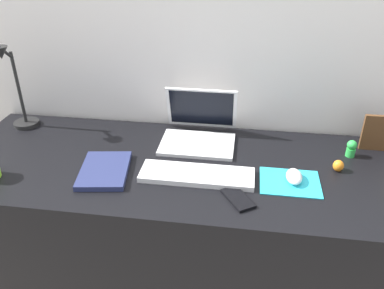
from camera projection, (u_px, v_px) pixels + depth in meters
The scene contains 12 objects.
back_wall at pixel (204, 120), 1.83m from camera, with size 3.06×0.05×1.50m, color silver.
desk at pixel (192, 239), 1.70m from camera, with size 1.86×0.66×0.74m, color black.
laptop at pixel (199, 128), 1.67m from camera, with size 0.30×0.27×0.21m.
keyboard at pixel (197, 175), 1.44m from camera, with size 0.41×0.13×0.02m, color white.
mousepad at pixel (290, 182), 1.41m from camera, with size 0.21×0.17×0.00m, color #28B7CC.
mouse at pixel (294, 176), 1.41m from camera, with size 0.06×0.10×0.03m, color white.
cell_phone at pixel (238, 198), 1.33m from camera, with size 0.06×0.13×0.01m, color black.
desk_lamp at pixel (15, 90), 1.70m from camera, with size 0.11×0.15×0.38m.
notebook_pad at pixel (105, 170), 1.47m from camera, with size 0.17×0.24×0.02m, color navy.
picture_frame at pixel (378, 133), 1.58m from camera, with size 0.12×0.02×0.15m, color brown.
toy_figurine_orange at pixel (338, 166), 1.47m from camera, with size 0.04×0.04×0.04m, color orange.
toy_figurine_green at pixel (351, 148), 1.56m from camera, with size 0.04×0.04×0.07m.
Camera 1 is at (0.19, -1.27, 1.55)m, focal length 37.43 mm.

